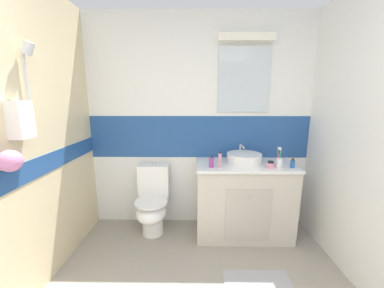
% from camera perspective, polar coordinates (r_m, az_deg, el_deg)
% --- Properties ---
extents(wall_back_tiled, '(3.20, 0.20, 2.50)m').
position_cam_1_polar(wall_back_tiled, '(2.68, 2.03, 5.42)').
color(wall_back_tiled, white).
rests_on(wall_back_tiled, ground_plane).
extents(vanity_cabinet, '(1.07, 0.54, 0.85)m').
position_cam_1_polar(vanity_cabinet, '(2.67, 13.02, -13.65)').
color(vanity_cabinet, beige).
rests_on(vanity_cabinet, ground_plane).
extents(sink_basin, '(0.38, 0.43, 0.17)m').
position_cam_1_polar(sink_basin, '(2.53, 13.24, -3.45)').
color(sink_basin, white).
rests_on(sink_basin, vanity_cabinet).
extents(toilet, '(0.37, 0.50, 0.80)m').
position_cam_1_polar(toilet, '(2.70, -10.12, -14.57)').
color(toilet, white).
rests_on(toilet, ground_plane).
extents(toothbrush_cup, '(0.07, 0.07, 0.22)m').
position_cam_1_polar(toothbrush_cup, '(2.47, 21.51, -4.32)').
color(toothbrush_cup, white).
rests_on(toothbrush_cup, vanity_cabinet).
extents(soap_dispenser, '(0.05, 0.05, 0.14)m').
position_cam_1_polar(soap_dispenser, '(2.31, 5.00, -4.72)').
color(soap_dispenser, '#993F99').
rests_on(soap_dispenser, vanity_cabinet).
extents(hair_gel_jar, '(0.08, 0.08, 0.07)m').
position_cam_1_polar(hair_gel_jar, '(2.43, 19.59, -5.07)').
color(hair_gel_jar, pink).
rests_on(hair_gel_jar, vanity_cabinet).
extents(perfume_flask_small, '(0.04, 0.03, 0.10)m').
position_cam_1_polar(perfume_flask_small, '(2.51, 24.51, -4.57)').
color(perfume_flask_small, '#2659B2').
rests_on(perfume_flask_small, vanity_cabinet).
extents(toothpaste_tube_upright, '(0.03, 0.03, 0.17)m').
position_cam_1_polar(toothpaste_tube_upright, '(2.32, 7.19, -4.03)').
color(toothpaste_tube_upright, pink).
rests_on(toothpaste_tube_upright, vanity_cabinet).
extents(bath_mat, '(0.58, 0.39, 0.01)m').
position_cam_1_polar(bath_mat, '(2.27, 17.03, -31.96)').
color(bath_mat, '#99999E').
rests_on(bath_mat, ground_plane).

